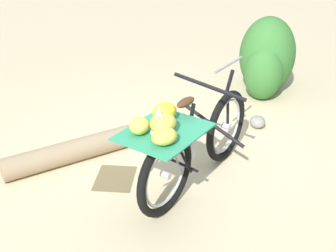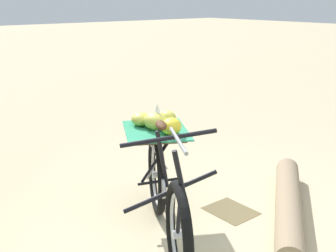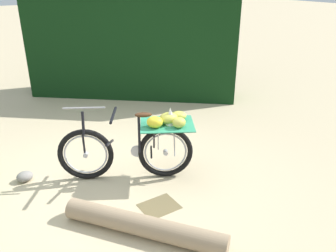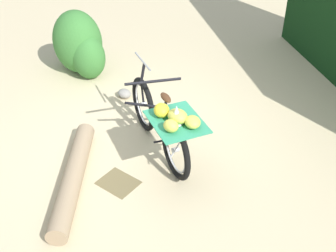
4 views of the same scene
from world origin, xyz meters
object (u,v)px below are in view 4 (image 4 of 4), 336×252
(bicycle, at_px, (162,123))
(shrub_cluster, at_px, (79,46))
(fallen_log, at_px, (73,177))
(path_stone, at_px, (124,94))

(bicycle, bearing_deg, shrub_cluster, 8.54)
(bicycle, xyz_separation_m, shrub_cluster, (2.44, -0.94, -0.05))
(bicycle, xyz_separation_m, fallen_log, (0.50, 1.04, -0.39))
(bicycle, bearing_deg, path_stone, -0.04)
(bicycle, height_order, path_stone, bicycle)
(fallen_log, bearing_deg, path_stone, -65.54)
(bicycle, height_order, shrub_cluster, shrub_cluster)
(shrub_cluster, distance_m, path_stone, 1.21)
(fallen_log, relative_size, shrub_cluster, 1.64)
(bicycle, relative_size, shrub_cluster, 1.55)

